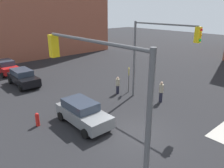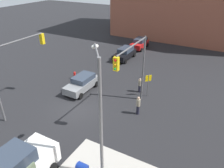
% 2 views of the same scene
% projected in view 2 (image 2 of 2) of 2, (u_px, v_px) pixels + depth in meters
% --- Properties ---
extents(ground_plane, '(120.00, 120.00, 0.00)m').
position_uv_depth(ground_plane, '(78.00, 109.00, 20.54)').
color(ground_plane, black).
extents(traffic_signal_nw_corner, '(5.81, 0.36, 6.50)m').
position_uv_depth(traffic_signal_nw_corner, '(134.00, 64.00, 18.20)').
color(traffic_signal_nw_corner, '#59595B').
rests_on(traffic_signal_nw_corner, ground).
extents(traffic_signal_se_corner, '(5.94, 0.36, 6.50)m').
position_uv_depth(traffic_signal_se_corner, '(16.00, 62.00, 18.57)').
color(traffic_signal_se_corner, '#59595B').
rests_on(traffic_signal_se_corner, ground).
extents(street_lamp_corner, '(2.29, 1.74, 8.00)m').
position_uv_depth(street_lamp_corner, '(100.00, 110.00, 12.17)').
color(street_lamp_corner, slate).
rests_on(street_lamp_corner, ground).
extents(warning_sign_two_way, '(0.48, 0.48, 2.40)m').
position_uv_depth(warning_sign_two_way, '(148.00, 82.00, 21.90)').
color(warning_sign_two_way, '#4C4C4C').
rests_on(warning_sign_two_way, ground).
extents(fire_hydrant, '(0.26, 0.26, 0.94)m').
position_uv_depth(fire_hydrant, '(75.00, 75.00, 25.98)').
color(fire_hydrant, red).
rests_on(fire_hydrant, ground).
extents(hatchback_red, '(4.11, 2.02, 1.62)m').
position_uv_depth(hatchback_red, '(140.00, 43.00, 35.89)').
color(hatchback_red, '#B21919').
rests_on(hatchback_red, ground).
extents(hatchback_black, '(4.44, 2.02, 1.62)m').
position_uv_depth(hatchback_black, '(125.00, 53.00, 31.62)').
color(hatchback_black, black).
rests_on(hatchback_black, ground).
extents(hatchback_gray, '(4.37, 2.02, 1.62)m').
position_uv_depth(hatchback_gray, '(82.00, 83.00, 23.39)').
color(hatchback_gray, slate).
rests_on(hatchback_gray, ground).
extents(pedestrian_crossing, '(0.36, 0.36, 1.61)m').
position_uv_depth(pedestrian_crossing, '(140.00, 85.00, 23.02)').
color(pedestrian_crossing, '#9E937A').
rests_on(pedestrian_crossing, ground).
extents(pedestrian_waiting, '(0.36, 0.36, 1.79)m').
position_uv_depth(pedestrian_waiting, '(138.00, 105.00, 19.43)').
color(pedestrian_waiting, '#9E937A').
rests_on(pedestrian_waiting, ground).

